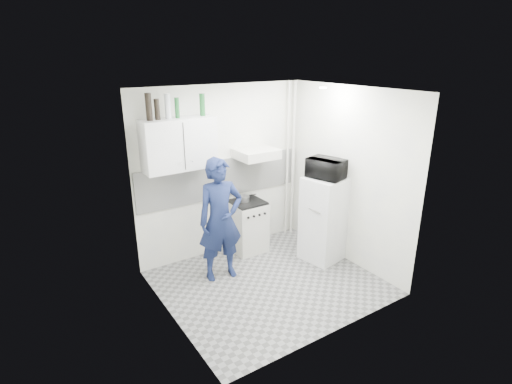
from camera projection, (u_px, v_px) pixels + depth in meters
floor at (269, 283)px, 5.53m from camera, size 2.80×2.80×0.00m
ceiling at (271, 90)px, 4.67m from camera, size 2.80×2.80×0.00m
wall_back at (223, 172)px, 6.09m from camera, size 2.80×0.00×2.80m
wall_left at (165, 218)px, 4.38m from camera, size 0.00×2.60×2.60m
wall_right at (348, 177)px, 5.82m from camera, size 0.00×2.60×2.60m
person at (220, 220)px, 5.43m from camera, size 0.68×0.50×1.73m
stove at (248, 227)px, 6.34m from camera, size 0.50×0.50×0.80m
fridge at (323, 219)px, 6.00m from camera, size 0.63×0.63×1.30m
stove_top at (248, 202)px, 6.20m from camera, size 0.48×0.48×0.03m
saucepan at (244, 198)px, 6.18m from camera, size 0.16×0.16×0.09m
microwave at (326, 168)px, 5.74m from camera, size 0.59×0.48×0.29m
bottle_a at (149, 107)px, 5.02m from camera, size 0.08×0.08×0.34m
bottle_b at (157, 109)px, 5.08m from camera, size 0.07×0.07×0.27m
bottle_c at (168, 106)px, 5.15m from camera, size 0.08×0.08×0.32m
bottle_d at (177, 108)px, 5.22m from camera, size 0.06×0.06×0.27m
bottle_e at (202, 105)px, 5.41m from camera, size 0.07×0.07×0.30m
upper_cabinet at (179, 144)px, 5.38m from camera, size 1.00×0.35×0.70m
range_hood at (256, 154)px, 6.03m from camera, size 0.60×0.50×0.14m
backsplash at (223, 178)px, 6.11m from camera, size 2.74×0.03×0.60m
pipe_a at (293, 161)px, 6.70m from camera, size 0.05×0.05×2.60m
pipe_b at (287, 162)px, 6.63m from camera, size 0.04×0.04×2.60m
ceiling_spot_fixture at (323, 88)px, 5.35m from camera, size 0.10×0.10×0.02m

